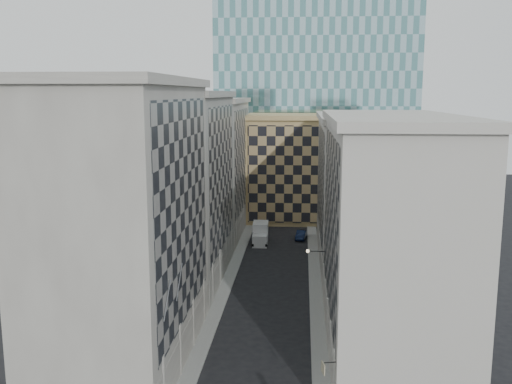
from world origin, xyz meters
The scene contains 14 objects.
sidewalk_west centered at (-5.25, 30.00, 0.07)m, with size 1.50×100.00×0.15m, color gray.
sidewalk_east centered at (5.25, 30.00, 0.07)m, with size 1.50×100.00×0.15m, color gray.
bldg_left_a centered at (-10.88, 11.00, 11.82)m, with size 10.80×22.80×23.70m.
bldg_left_b centered at (-10.88, 33.00, 11.32)m, with size 10.80×22.80×22.70m.
bldg_left_c centered at (-10.88, 55.00, 10.83)m, with size 10.80×22.80×21.70m.
bldg_right_a centered at (10.88, 15.00, 10.32)m, with size 10.80×26.80×20.70m.
bldg_right_b centered at (10.89, 42.00, 9.85)m, with size 10.80×28.80×19.70m.
tan_block centered at (2.00, 67.90, 9.44)m, with size 16.80×14.80×18.80m.
church_tower centered at (0.00, 82.00, 26.95)m, with size 7.20×7.20×51.50m.
flagpoles_left centered at (-5.90, 6.00, 8.00)m, with size 0.10×6.33×2.33m.
bracket_lamp centered at (4.38, 24.00, 6.20)m, with size 1.98×0.36×0.36m.
box_truck centered at (-2.68, 50.02, 1.33)m, with size 2.44×5.65×3.06m.
dark_car centered at (3.50, 52.80, 0.69)m, with size 1.45×4.16×1.37m, color #0D1732.
shop_sign centered at (5.16, 3.00, 3.83)m, with size 1.04×0.77×0.86m.
Camera 1 is at (3.49, -33.76, 22.43)m, focal length 40.00 mm.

